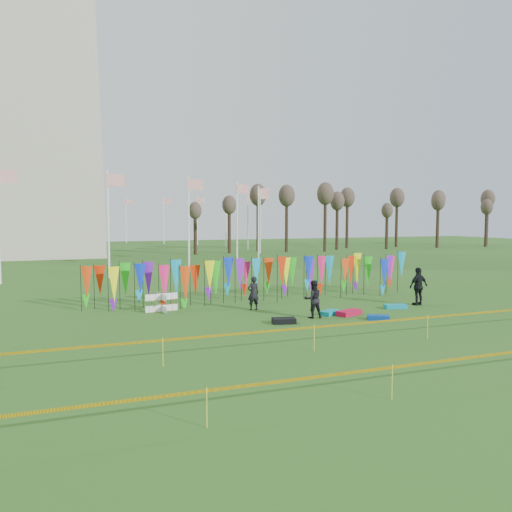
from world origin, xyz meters
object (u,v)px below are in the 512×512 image
object	(u,v)px
box_kite	(162,303)
kite_bag_red	(349,313)
person_left	(253,293)
kite_bag_teal	(396,306)
kite_bag_blue	(378,318)
person_mid	(313,299)
kite_bag_black	(284,321)
person_right	(418,286)
kite_bag_turquoise	(330,313)

from	to	relation	value
box_kite	kite_bag_red	bearing A→B (deg)	-26.18
person_left	kite_bag_teal	xyz separation A→B (m)	(6.79, -2.12, -0.73)
person_left	kite_bag_blue	world-z (taller)	person_left
person_mid	kite_bag_black	xyz separation A→B (m)	(-1.70, -0.60, -0.74)
kite_bag_black	person_mid	bearing A→B (deg)	19.58
box_kite	person_left	bearing A→B (deg)	-14.84
box_kite	kite_bag_blue	world-z (taller)	box_kite
person_right	kite_bag_red	bearing A→B (deg)	6.34
kite_bag_blue	kite_bag_teal	world-z (taller)	kite_bag_teal
person_left	kite_bag_red	distance (m)	4.71
kite_bag_turquoise	kite_bag_red	world-z (taller)	kite_bag_red
box_kite	kite_bag_blue	xyz separation A→B (m)	(8.67, -5.29, -0.35)
person_mid	kite_bag_red	bearing A→B (deg)	-175.32
box_kite	person_left	distance (m)	4.45
kite_bag_black	person_left	bearing A→B (deg)	92.62
person_left	person_mid	xyz separation A→B (m)	(1.85, -2.75, 0.02)
person_left	person_mid	bearing A→B (deg)	119.45
kite_bag_turquoise	kite_bag_blue	world-z (taller)	kite_bag_turquoise
kite_bag_turquoise	kite_bag_red	bearing A→B (deg)	-27.84
person_mid	kite_bag_teal	world-z (taller)	person_mid
kite_bag_turquoise	kite_bag_blue	distance (m)	2.30
kite_bag_red	kite_bag_black	xyz separation A→B (m)	(-3.56, -0.56, -0.00)
kite_bag_blue	box_kite	bearing A→B (deg)	148.59
box_kite	kite_bag_black	distance (m)	6.33
kite_bag_blue	kite_bag_red	size ratio (longest dim) A/B	0.75
person_mid	person_left	bearing A→B (deg)	-50.00
person_mid	kite_bag_teal	bearing A→B (deg)	-166.70
person_left	person_right	bearing A→B (deg)	163.98
kite_bag_teal	person_right	bearing A→B (deg)	13.30
kite_bag_blue	person_left	bearing A→B (deg)	136.50
person_left	person_mid	world-z (taller)	person_mid
person_left	kite_bag_red	xyz separation A→B (m)	(3.71, -2.80, -0.72)
person_mid	kite_bag_blue	world-z (taller)	person_mid
person_left	kite_bag_blue	bearing A→B (deg)	131.99
box_kite	kite_bag_teal	size ratio (longest dim) A/B	0.84
kite_bag_red	kite_bag_teal	world-z (taller)	kite_bag_red
box_kite	kite_bag_turquoise	size ratio (longest dim) A/B	0.90
kite_bag_red	kite_bag_black	bearing A→B (deg)	-171.06
person_mid	person_right	bearing A→B (deg)	-165.14
box_kite	kite_bag_blue	bearing A→B (deg)	-31.41
person_left	box_kite	bearing A→B (deg)	-19.34
person_left	person_right	size ratio (longest dim) A/B	0.85
kite_bag_blue	kite_bag_red	world-z (taller)	kite_bag_red
person_mid	kite_bag_blue	bearing A→B (deg)	157.00
box_kite	kite_bag_red	distance (m)	8.92
kite_bag_blue	kite_bag_teal	size ratio (longest dim) A/B	0.88
person_right	kite_bag_turquoise	xyz separation A→B (m)	(-5.56, -0.65, -0.88)
box_kite	kite_bag_teal	bearing A→B (deg)	-16.40
person_mid	box_kite	bearing A→B (deg)	-26.30
person_mid	kite_bag_black	distance (m)	1.95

